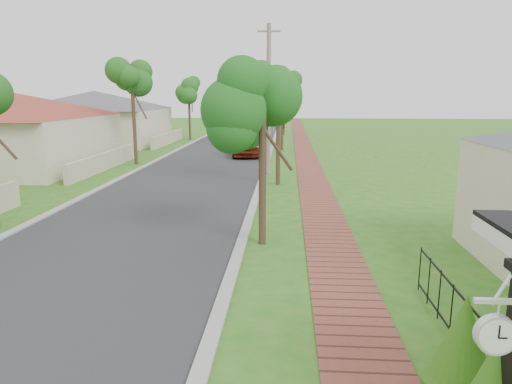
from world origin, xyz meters
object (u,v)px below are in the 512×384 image
(utility_pole, at_px, (269,100))
(station_clock, at_px, (497,332))
(near_tree, at_px, (263,112))
(parked_car_white, at_px, (250,140))
(parked_car_red, at_px, (246,144))

(utility_pole, relative_size, station_clock, 11.26)
(utility_pole, bearing_deg, near_tree, -88.33)
(utility_pole, distance_m, station_clock, 20.71)
(parked_car_white, bearing_deg, station_clock, -80.89)
(near_tree, height_order, station_clock, near_tree)
(parked_car_red, bearing_deg, near_tree, -88.82)
(parked_car_red, relative_size, near_tree, 1.01)
(near_tree, distance_m, station_clock, 9.05)
(parked_car_red, relative_size, utility_pole, 0.61)
(parked_car_red, distance_m, utility_pole, 8.28)
(utility_pole, bearing_deg, station_clock, -81.19)
(parked_car_red, relative_size, parked_car_white, 0.99)
(near_tree, bearing_deg, station_clock, -71.51)
(near_tree, xyz_separation_m, utility_pole, (-0.35, 11.97, 0.20))
(near_tree, height_order, utility_pole, utility_pole)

